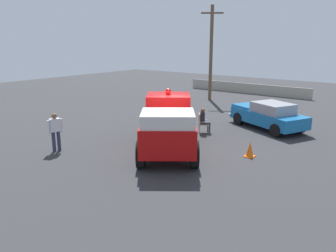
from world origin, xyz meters
TOP-DOWN VIEW (x-y plane):
  - ground_plane at (0.00, 0.00)m, footprint 60.00×60.00m
  - vintage_fire_truck at (0.46, -0.14)m, footprint 5.33×6.05m
  - classic_hot_rod at (-1.48, -6.44)m, footprint 4.73×3.52m
  - lawn_chair_near_truck at (0.87, -3.50)m, footprint 0.69×0.69m
  - lawn_chair_by_car at (-1.04, -9.50)m, footprint 0.65×0.65m
  - spectator_seated at (0.77, -3.58)m, footprint 0.65×0.62m
  - spectator_standing at (4.25, 2.85)m, footprint 0.37×0.64m
  - utility_pole at (5.66, -12.34)m, footprint 1.48×1.05m
  - traffic_cone at (-2.69, -1.57)m, footprint 0.40×0.40m
  - background_fence at (4.79, -17.25)m, footprint 11.44×0.12m

SIDE VIEW (x-z plane):
  - ground_plane at x=0.00m, z-range 0.00..0.00m
  - traffic_cone at x=-2.69m, z-range -0.01..0.63m
  - background_fence at x=4.79m, z-range 0.00..0.90m
  - lawn_chair_near_truck at x=0.87m, z-range 0.08..1.10m
  - lawn_chair_by_car at x=-1.04m, z-range 0.08..1.10m
  - spectator_seated at x=0.77m, z-range 0.05..1.34m
  - classic_hot_rod at x=-1.48m, z-range 0.02..1.48m
  - spectator_standing at x=4.25m, z-range 0.13..1.80m
  - vintage_fire_truck at x=0.46m, z-range -0.10..2.49m
  - utility_pole at x=5.66m, z-range 0.14..7.40m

